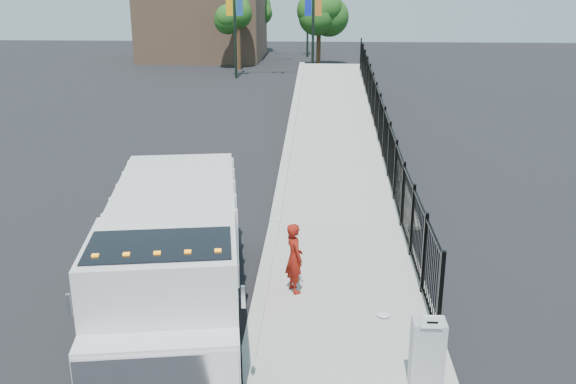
{
  "coord_description": "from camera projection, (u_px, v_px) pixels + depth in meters",
  "views": [
    {
      "loc": [
        1.27,
        -12.88,
        6.7
      ],
      "look_at": [
        0.48,
        2.0,
        1.72
      ],
      "focal_mm": 40.0,
      "sensor_mm": 36.0,
      "label": 1
    }
  ],
  "objects": [
    {
      "name": "light_pole_0",
      "position": [
        239.0,
        14.0,
        43.81
      ],
      "size": [
        3.77,
        0.22,
        8.0
      ],
      "color": "black",
      "rests_on": "ground"
    },
    {
      "name": "worker",
      "position": [
        294.0,
        258.0,
        13.96
      ],
      "size": [
        0.59,
        0.69,
        1.59
      ],
      "primitive_type": "imported",
      "rotation": [
        0.0,
        0.0,
        2.0
      ],
      "color": "maroon",
      "rests_on": "sidewalk"
    },
    {
      "name": "truck",
      "position": [
        173.0,
        253.0,
        12.7
      ],
      "size": [
        3.68,
        8.17,
        2.7
      ],
      "rotation": [
        0.0,
        0.0,
        0.15
      ],
      "color": "black",
      "rests_on": "ground"
    },
    {
      "name": "ground",
      "position": [
        262.0,
        292.0,
        14.39
      ],
      "size": [
        120.0,
        120.0,
        0.0
      ],
      "primitive_type": "plane",
      "color": "black",
      "rests_on": "ground"
    },
    {
      "name": "iron_fence",
      "position": [
        379.0,
        133.0,
        25.29
      ],
      "size": [
        0.1,
        28.0,
        1.8
      ],
      "primitive_type": "cube",
      "color": "black",
      "rests_on": "ground"
    },
    {
      "name": "light_pole_1",
      "position": [
        309.0,
        14.0,
        43.82
      ],
      "size": [
        3.78,
        0.22,
        8.0
      ],
      "color": "black",
      "rests_on": "ground"
    },
    {
      "name": "debris",
      "position": [
        383.0,
        314.0,
        13.13
      ],
      "size": [
        0.31,
        0.31,
        0.08
      ],
      "primitive_type": "ellipsoid",
      "color": "silver",
      "rests_on": "sidewalk"
    },
    {
      "name": "curb",
      "position": [
        252.0,
        336.0,
        12.47
      ],
      "size": [
        0.3,
        12.0,
        0.16
      ],
      "primitive_type": "cube",
      "color": "#ADAAA3",
      "rests_on": "ground"
    },
    {
      "name": "ramp",
      "position": [
        340.0,
        132.0,
        29.43
      ],
      "size": [
        3.95,
        24.06,
        3.19
      ],
      "primitive_type": "cube",
      "rotation": [
        0.06,
        0.0,
        0.0
      ],
      "color": "#9E998E",
      "rests_on": "ground"
    },
    {
      "name": "arrow_sign",
      "position": [
        432.0,
        322.0,
        10.25
      ],
      "size": [
        0.35,
        0.04,
        0.22
      ],
      "primitive_type": "cube",
      "color": "white",
      "rests_on": "utility_cabinet"
    },
    {
      "name": "tree_0",
      "position": [
        238.0,
        17.0,
        48.16
      ],
      "size": [
        2.33,
        2.33,
        5.17
      ],
      "color": "#382314",
      "rests_on": "ground"
    },
    {
      "name": "building",
      "position": [
        204.0,
        11.0,
        55.24
      ],
      "size": [
        10.0,
        10.0,
        8.0
      ],
      "primitive_type": "cube",
      "color": "#8C664C",
      "rests_on": "ground"
    },
    {
      "name": "tree_2",
      "position": [
        257.0,
        9.0,
        59.73
      ],
      "size": [
        2.53,
        2.53,
        5.26
      ],
      "color": "#382314",
      "rests_on": "ground"
    },
    {
      "name": "utility_cabinet",
      "position": [
        427.0,
        354.0,
        10.69
      ],
      "size": [
        0.55,
        0.4,
        1.25
      ],
      "primitive_type": "cube",
      "color": "gray",
      "rests_on": "sidewalk"
    },
    {
      "name": "light_pole_2",
      "position": [
        254.0,
        9.0,
        51.68
      ],
      "size": [
        3.77,
        0.22,
        8.0
      ],
      "color": "black",
      "rests_on": "ground"
    },
    {
      "name": "light_pole_3",
      "position": [
        304.0,
        6.0,
        56.06
      ],
      "size": [
        3.78,
        0.22,
        8.0
      ],
      "color": "black",
      "rests_on": "ground"
    },
    {
      "name": "sidewalk",
      "position": [
        351.0,
        340.0,
        12.38
      ],
      "size": [
        3.55,
        12.0,
        0.12
      ],
      "primitive_type": "cube",
      "color": "#9E998E",
      "rests_on": "ground"
    },
    {
      "name": "tree_1",
      "position": [
        319.0,
        15.0,
        49.84
      ],
      "size": [
        2.84,
        2.84,
        5.42
      ],
      "color": "#382314",
      "rests_on": "ground"
    }
  ]
}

